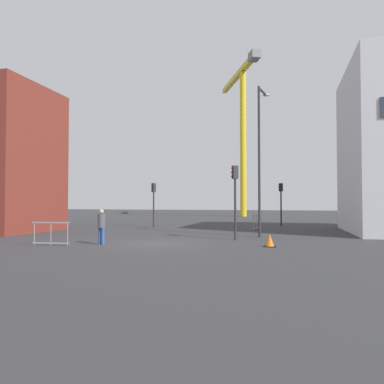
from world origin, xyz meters
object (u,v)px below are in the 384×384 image
(traffic_light_corner, at_px, (281,197))
(traffic_light_near, at_px, (154,197))
(traffic_cone_by_barrier, at_px, (270,241))
(traffic_light_far, at_px, (235,190))
(pedestrian_walking, at_px, (101,224))
(streetlamp_tall, at_px, (260,150))
(construction_crane, at_px, (242,117))

(traffic_light_corner, bearing_deg, traffic_light_near, -154.61)
(traffic_light_near, distance_m, traffic_cone_by_barrier, 14.40)
(traffic_light_far, xyz_separation_m, traffic_cone_by_barrier, (1.89, -2.55, -2.39))
(pedestrian_walking, height_order, traffic_cone_by_barrier, pedestrian_walking)
(streetlamp_tall, bearing_deg, traffic_cone_by_barrier, -81.24)
(traffic_light_corner, height_order, pedestrian_walking, traffic_light_corner)
(traffic_light_far, height_order, traffic_light_corner, traffic_light_far)
(construction_crane, distance_m, traffic_cone_by_barrier, 38.97)
(traffic_light_far, xyz_separation_m, pedestrian_walking, (-5.85, -3.61, -1.69))
(traffic_cone_by_barrier, bearing_deg, traffic_light_far, 126.61)
(traffic_light_far, bearing_deg, traffic_light_near, 133.19)
(pedestrian_walking, bearing_deg, streetlamp_tall, 38.95)
(traffic_cone_by_barrier, bearing_deg, pedestrian_walking, -172.20)
(streetlamp_tall, height_order, traffic_light_far, streetlamp_tall)
(pedestrian_walking, relative_size, traffic_cone_by_barrier, 3.00)
(traffic_light_far, bearing_deg, traffic_cone_by_barrier, -53.39)
(traffic_light_near, distance_m, traffic_light_far, 11.09)
(construction_crane, height_order, traffic_light_corner, construction_crane)
(traffic_light_far, bearing_deg, traffic_light_corner, 80.14)
(traffic_light_far, relative_size, pedestrian_walking, 2.38)
(construction_crane, xyz_separation_m, streetlamp_tall, (4.56, -31.27, -9.43))
(construction_crane, xyz_separation_m, traffic_cone_by_barrier, (5.28, -35.90, -14.21))
(streetlamp_tall, relative_size, traffic_light_near, 2.47)
(traffic_light_far, height_order, pedestrian_walking, traffic_light_far)
(traffic_light_corner, distance_m, traffic_cone_by_barrier, 15.44)
(traffic_cone_by_barrier, bearing_deg, streetlamp_tall, 98.76)
(traffic_light_near, bearing_deg, traffic_cone_by_barrier, -48.27)
(construction_crane, xyz_separation_m, traffic_light_far, (3.38, -33.35, -11.81))
(streetlamp_tall, distance_m, traffic_light_near, 10.95)
(traffic_cone_by_barrier, bearing_deg, traffic_light_corner, 88.81)
(construction_crane, distance_m, streetlamp_tall, 32.98)
(traffic_light_far, xyz_separation_m, traffic_light_corner, (2.21, 12.73, -0.19))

